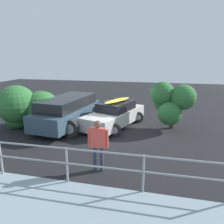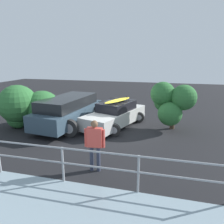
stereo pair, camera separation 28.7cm
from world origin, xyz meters
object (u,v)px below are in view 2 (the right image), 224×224
(suv_car, at_px, (69,111))
(bush_near_right, at_px, (34,108))
(sedan_car, at_px, (115,115))
(bush_near_left, at_px, (171,103))
(person_bystander, at_px, (95,141))

(suv_car, relative_size, bush_near_right, 1.62)
(sedan_car, bearing_deg, bush_near_right, 13.88)
(suv_car, xyz_separation_m, bush_near_right, (1.92, 0.39, 0.12))
(suv_car, height_order, bush_near_left, bush_near_left)
(bush_near_left, bearing_deg, sedan_car, 2.93)
(sedan_car, xyz_separation_m, person_bystander, (-0.56, 4.97, 0.42))
(sedan_car, relative_size, bush_near_left, 1.87)
(person_bystander, relative_size, bush_near_right, 0.56)
(suv_car, distance_m, person_bystander, 5.24)
(bush_near_left, xyz_separation_m, bush_near_right, (7.32, 1.24, -0.44))
(bush_near_right, bearing_deg, bush_near_left, -170.42)
(bush_near_left, bearing_deg, bush_near_right, 9.58)
(person_bystander, distance_m, bush_near_right, 6.29)
(person_bystander, bearing_deg, bush_near_right, -38.10)
(sedan_car, relative_size, person_bystander, 2.64)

